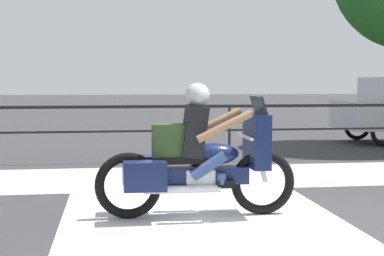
{
  "coord_description": "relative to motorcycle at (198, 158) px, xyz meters",
  "views": [
    {
      "loc": [
        -2.34,
        -6.15,
        1.61
      ],
      "look_at": [
        -1.19,
        2.12,
        0.93
      ],
      "focal_mm": 55.0,
      "sensor_mm": 36.0,
      "label": 1
    }
  ],
  "objects": [
    {
      "name": "motorcycle",
      "position": [
        0.0,
        0.0,
        0.0
      ],
      "size": [
        2.38,
        0.76,
        1.58
      ],
      "rotation": [
        0.0,
        0.0,
        -0.08
      ],
      "color": "black",
      "rests_on": "ground"
    },
    {
      "name": "ground_plane",
      "position": [
        1.33,
        -0.62,
        -0.69
      ],
      "size": [
        120.0,
        120.0,
        0.0
      ],
      "primitive_type": "plane",
      "color": "#38383A"
    },
    {
      "name": "fence_railing",
      "position": [
        1.33,
        4.65,
        0.19
      ],
      "size": [
        36.0,
        0.05,
        1.12
      ],
      "color": "black",
      "rests_on": "ground"
    },
    {
      "name": "sidewalk_band",
      "position": [
        1.33,
        2.78,
        -0.69
      ],
      "size": [
        44.0,
        2.4,
        0.01
      ],
      "primitive_type": "cube",
      "color": "#B7B2A8",
      "rests_on": "ground"
    },
    {
      "name": "crosswalk_band",
      "position": [
        0.02,
        -0.82,
        -0.69
      ],
      "size": [
        3.22,
        6.0,
        0.01
      ],
      "primitive_type": "cube",
      "color": "silver",
      "rests_on": "ground"
    }
  ]
}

